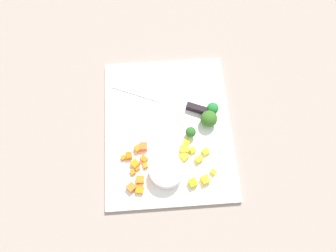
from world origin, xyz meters
TOP-DOWN VIEW (x-y plane):
  - ground_plane at (0.00, 0.00)m, footprint 4.00×4.00m
  - cutting_board at (0.00, 0.00)m, footprint 0.41×0.32m
  - prep_bowl at (-0.12, 0.01)m, footprint 0.08×0.08m
  - chef_knife at (0.06, -0.04)m, footprint 0.13×0.27m
  - carrot_dice_0 at (-0.10, 0.08)m, footprint 0.01×0.02m
  - carrot_dice_1 at (-0.11, 0.09)m, footprint 0.01×0.01m
  - carrot_dice_2 at (-0.08, 0.07)m, footprint 0.02×0.02m
  - carrot_dice_3 at (-0.13, 0.08)m, footprint 0.02×0.02m
  - carrot_dice_4 at (-0.08, 0.12)m, footprint 0.01×0.01m
  - carrot_dice_5 at (-0.09, 0.09)m, footprint 0.02×0.02m
  - carrot_dice_6 at (-0.15, 0.10)m, footprint 0.03×0.03m
  - carrot_dice_7 at (-0.16, 0.08)m, footprint 0.02×0.02m
  - carrot_dice_8 at (-0.07, 0.10)m, footprint 0.02×0.02m
  - carrot_dice_9 at (-0.05, 0.07)m, footprint 0.02×0.02m
  - carrot_dice_10 at (-0.05, 0.08)m, footprint 0.02×0.02m
  - carrot_dice_11 at (-0.10, 0.06)m, footprint 0.01×0.01m
  - pepper_dice_0 at (-0.08, -0.03)m, footprint 0.03×0.03m
  - pepper_dice_1 at (-0.09, -0.07)m, footprint 0.02×0.02m
  - pepper_dice_2 at (-0.15, -0.05)m, footprint 0.02×0.02m
  - pepper_dice_3 at (-0.07, -0.09)m, footprint 0.02×0.02m
  - pepper_dice_4 at (-0.04, -0.04)m, footprint 0.01×0.01m
  - pepper_dice_5 at (-0.15, -0.08)m, footprint 0.02×0.02m
  - pepper_dice_6 at (-0.13, -0.10)m, footprint 0.02×0.02m
  - pepper_dice_7 at (-0.07, -0.06)m, footprint 0.02×0.02m
  - pepper_dice_8 at (-0.07, -0.04)m, footprint 0.02×0.02m
  - broccoli_floret_0 at (0.04, -0.12)m, footprint 0.03×0.03m
  - broccoli_floret_1 at (0.01, -0.10)m, footprint 0.04×0.04m
  - broccoli_floret_2 at (-0.02, -0.06)m, footprint 0.03×0.03m

SIDE VIEW (x-z plane):
  - ground_plane at x=0.00m, z-range 0.00..0.00m
  - cutting_board at x=0.00m, z-range 0.00..0.01m
  - carrot_dice_0 at x=-0.10m, z-range 0.01..0.02m
  - carrot_dice_1 at x=-0.11m, z-range 0.01..0.02m
  - carrot_dice_11 at x=-0.10m, z-range 0.01..0.02m
  - carrot_dice_4 at x=-0.08m, z-range 0.01..0.02m
  - pepper_dice_6 at x=-0.13m, z-range 0.01..0.02m
  - pepper_dice_3 at x=-0.07m, z-range 0.01..0.02m
  - pepper_dice_4 at x=-0.04m, z-range 0.01..0.02m
  - pepper_dice_7 at x=-0.07m, z-range 0.01..0.02m
  - carrot_dice_7 at x=-0.16m, z-range 0.01..0.02m
  - carrot_dice_2 at x=-0.08m, z-range 0.01..0.03m
  - carrot_dice_5 at x=-0.09m, z-range 0.01..0.03m
  - carrot_dice_3 at x=-0.13m, z-range 0.01..0.03m
  - carrot_dice_8 at x=-0.07m, z-range 0.01..0.03m
  - pepper_dice_1 at x=-0.09m, z-range 0.01..0.03m
  - chef_knife at x=0.06m, z-range 0.01..0.03m
  - pepper_dice_0 at x=-0.08m, z-range 0.01..0.03m
  - carrot_dice_10 at x=-0.05m, z-range 0.01..0.03m
  - carrot_dice_6 at x=-0.15m, z-range 0.01..0.03m
  - pepper_dice_5 at x=-0.15m, z-range 0.01..0.03m
  - carrot_dice_9 at x=-0.05m, z-range 0.01..0.03m
  - pepper_dice_2 at x=-0.15m, z-range 0.01..0.03m
  - pepper_dice_8 at x=-0.07m, z-range 0.01..0.03m
  - prep_bowl at x=-0.12m, z-range 0.01..0.05m
  - broccoli_floret_0 at x=0.04m, z-range 0.01..0.05m
  - broccoli_floret_2 at x=-0.02m, z-range 0.01..0.05m
  - broccoli_floret_1 at x=0.01m, z-range 0.01..0.06m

